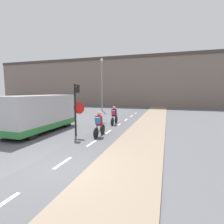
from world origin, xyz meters
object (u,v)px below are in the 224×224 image
Objects in this scene: street_lamp_far at (102,79)px; cyclist_near at (99,125)px; van at (40,114)px; cyclist_far at (114,116)px; traffic_light_pole at (76,104)px.

street_lamp_far reaches higher than cyclist_near.
cyclist_far is at bearing 43.97° from van.
traffic_light_pole reaches higher than van.
street_lamp_far is 4.17× the size of cyclist_far.
traffic_light_pole is 1.72m from cyclist_near.
cyclist_near is 0.31× the size of van.
cyclist_near is at bearing 14.02° from traffic_light_pole.
cyclist_near is 1.01× the size of cyclist_far.
traffic_light_pole is 1.84× the size of cyclist_far.
van is at bearing -87.66° from street_lamp_far.
traffic_light_pole reaches higher than cyclist_far.
van reaches higher than cyclist_far.
traffic_light_pole is 13.38m from street_lamp_far.
cyclist_far is at bearing -63.59° from street_lamp_far.
cyclist_near is 4.09m from van.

